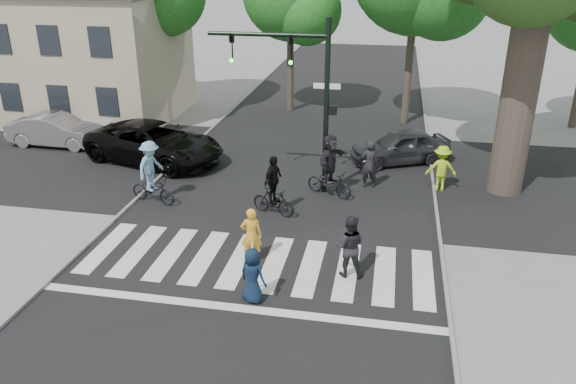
% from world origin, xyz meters
% --- Properties ---
extents(ground, '(120.00, 120.00, 0.00)m').
position_xyz_m(ground, '(0.00, 0.00, 0.00)').
color(ground, gray).
rests_on(ground, ground).
extents(road_stem, '(10.00, 70.00, 0.01)m').
position_xyz_m(road_stem, '(0.00, 5.00, 0.01)').
color(road_stem, black).
rests_on(road_stem, ground).
extents(road_cross, '(70.00, 10.00, 0.01)m').
position_xyz_m(road_cross, '(0.00, 8.00, 0.01)').
color(road_cross, black).
rests_on(road_cross, ground).
extents(curb_left, '(0.10, 70.00, 0.10)m').
position_xyz_m(curb_left, '(-5.05, 5.00, 0.05)').
color(curb_left, gray).
rests_on(curb_left, ground).
extents(curb_right, '(0.10, 70.00, 0.10)m').
position_xyz_m(curb_right, '(5.05, 5.00, 0.05)').
color(curb_right, gray).
rests_on(curb_right, ground).
extents(crosswalk, '(10.00, 3.85, 0.01)m').
position_xyz_m(crosswalk, '(0.00, 0.66, 0.01)').
color(crosswalk, silver).
rests_on(crosswalk, ground).
extents(traffic_signal, '(4.45, 0.29, 6.00)m').
position_xyz_m(traffic_signal, '(0.35, 6.20, 3.90)').
color(traffic_signal, black).
rests_on(traffic_signal, ground).
extents(house, '(8.40, 8.10, 8.82)m').
position_xyz_m(house, '(-11.49, 13.98, 3.80)').
color(house, '#BDB191').
rests_on(house, ground).
extents(pedestrian_woman, '(0.66, 0.51, 1.59)m').
position_xyz_m(pedestrian_woman, '(-0.15, 1.07, 0.79)').
color(pedestrian_woman, gold).
rests_on(pedestrian_woman, ground).
extents(pedestrian_child, '(0.82, 0.68, 1.43)m').
position_xyz_m(pedestrian_child, '(0.35, -0.81, 0.72)').
color(pedestrian_child, '#0E1F35').
rests_on(pedestrian_child, ground).
extents(pedestrian_adult, '(0.87, 0.69, 1.73)m').
position_xyz_m(pedestrian_adult, '(2.54, 0.82, 0.86)').
color(pedestrian_adult, black).
rests_on(pedestrian_adult, ground).
extents(cyclist_left, '(1.82, 1.25, 2.18)m').
position_xyz_m(cyclist_left, '(-4.39, 4.23, 0.95)').
color(cyclist_left, black).
rests_on(cyclist_left, ground).
extents(cyclist_mid, '(1.59, 1.01, 2.00)m').
position_xyz_m(cyclist_mid, '(-0.18, 4.07, 0.82)').
color(cyclist_mid, black).
rests_on(cyclist_mid, ground).
extents(cyclist_right, '(1.85, 1.70, 2.22)m').
position_xyz_m(cyclist_right, '(1.41, 5.93, 0.99)').
color(cyclist_right, black).
rests_on(cyclist_right, ground).
extents(car_suv, '(6.24, 4.12, 1.59)m').
position_xyz_m(car_suv, '(-5.91, 8.00, 0.80)').
color(car_suv, black).
rests_on(car_suv, ground).
extents(car_silver, '(4.26, 1.59, 1.39)m').
position_xyz_m(car_silver, '(-10.94, 9.10, 0.70)').
color(car_silver, gray).
rests_on(car_silver, ground).
extents(car_grey, '(4.28, 3.11, 1.35)m').
position_xyz_m(car_grey, '(3.80, 9.75, 0.68)').
color(car_grey, '#303135').
rests_on(car_grey, ground).
extents(bystander_hivis, '(1.10, 0.67, 1.66)m').
position_xyz_m(bystander_hivis, '(5.23, 7.13, 0.83)').
color(bystander_hivis, '#B2D81B').
rests_on(bystander_hivis, ground).
extents(bystander_dark, '(0.72, 0.55, 1.76)m').
position_xyz_m(bystander_dark, '(2.71, 6.94, 0.88)').
color(bystander_dark, black).
rests_on(bystander_dark, ground).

